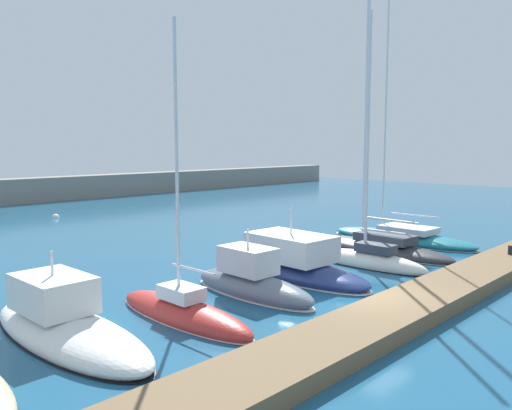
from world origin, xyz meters
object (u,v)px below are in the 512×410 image
at_px(sailboat_ivory_sixth, 369,259).
at_px(mooring_buoy_white, 56,218).
at_px(sailboat_red_third, 183,312).
at_px(motorboat_white_second, 65,326).
at_px(motorboat_slate_fourth, 251,282).
at_px(sailboat_teal_eighth, 402,237).
at_px(sailboat_charcoal_seventh, 375,245).
at_px(dock_bollard, 510,250).
at_px(motorboat_navy_fifth, 291,263).

xyz_separation_m(sailboat_ivory_sixth, mooring_buoy_white, (-2.91, 27.44, -0.36)).
bearing_deg(sailboat_red_third, motorboat_white_second, 72.74).
bearing_deg(sailboat_red_third, motorboat_slate_fourth, -84.01).
height_order(sailboat_red_third, sailboat_teal_eighth, sailboat_teal_eighth).
xyz_separation_m(sailboat_charcoal_seventh, sailboat_teal_eighth, (3.81, 0.41, -0.08)).
height_order(motorboat_slate_fourth, dock_bollard, motorboat_slate_fourth).
relative_size(sailboat_charcoal_seventh, mooring_buoy_white, 26.41).
bearing_deg(motorboat_slate_fourth, dock_bollard, -113.30).
distance_m(sailboat_ivory_sixth, sailboat_charcoal_seventh, 3.74).
xyz_separation_m(motorboat_slate_fourth, sailboat_teal_eighth, (14.48, 1.24, -0.21)).
xyz_separation_m(motorboat_white_second, motorboat_slate_fourth, (7.34, -0.74, 0.09)).
relative_size(motorboat_white_second, motorboat_navy_fifth, 0.98).
distance_m(motorboat_white_second, motorboat_navy_fifth, 10.67).
height_order(motorboat_white_second, sailboat_red_third, sailboat_red_third).
distance_m(sailboat_red_third, mooring_buoy_white, 28.18).
bearing_deg(dock_bollard, motorboat_slate_fourth, 155.06).
relative_size(motorboat_navy_fifth, sailboat_teal_eighth, 0.50).
relative_size(sailboat_ivory_sixth, sailboat_charcoal_seventh, 0.76).
bearing_deg(sailboat_charcoal_seventh, sailboat_ivory_sixth, 120.33).
distance_m(sailboat_ivory_sixth, dock_bollard, 6.97).
xyz_separation_m(motorboat_slate_fourth, motorboat_navy_fifth, (3.33, 0.72, 0.08)).
distance_m(sailboat_red_third, sailboat_charcoal_seventh, 14.44).
height_order(sailboat_red_third, sailboat_ivory_sixth, sailboat_ivory_sixth).
distance_m(mooring_buoy_white, dock_bollard, 33.26).
bearing_deg(motorboat_white_second, motorboat_navy_fifth, -90.94).
bearing_deg(sailboat_ivory_sixth, sailboat_red_third, 86.08).
height_order(sailboat_ivory_sixth, mooring_buoy_white, sailboat_ivory_sixth).
height_order(mooring_buoy_white, dock_bollard, dock_bollard).
xyz_separation_m(sailboat_red_third, dock_bollard, (16.01, -5.33, 0.53)).
xyz_separation_m(motorboat_white_second, sailboat_teal_eighth, (21.82, 0.50, -0.12)).
bearing_deg(motorboat_white_second, sailboat_ivory_sixth, -96.98).
height_order(motorboat_white_second, sailboat_charcoal_seventh, sailboat_charcoal_seventh).
relative_size(motorboat_white_second, mooring_buoy_white, 13.38).
distance_m(sailboat_red_third, motorboat_slate_fourth, 3.75).
height_order(sailboat_teal_eighth, mooring_buoy_white, sailboat_teal_eighth).
height_order(motorboat_navy_fifth, sailboat_teal_eighth, sailboat_teal_eighth).
height_order(motorboat_white_second, mooring_buoy_white, motorboat_white_second).
relative_size(motorboat_slate_fourth, sailboat_charcoal_seventh, 0.38).
bearing_deg(motorboat_slate_fourth, sailboat_red_third, 97.57).
bearing_deg(sailboat_charcoal_seventh, mooring_buoy_white, 17.43).
bearing_deg(motorboat_slate_fourth, motorboat_navy_fifth, -76.20).
relative_size(motorboat_white_second, motorboat_slate_fourth, 1.32).
height_order(motorboat_navy_fifth, mooring_buoy_white, motorboat_navy_fifth).
relative_size(sailboat_red_third, dock_bollard, 23.46).
bearing_deg(dock_bollard, sailboat_red_third, 161.59).
relative_size(motorboat_slate_fourth, motorboat_navy_fifth, 0.74).
relative_size(sailboat_ivory_sixth, mooring_buoy_white, 20.11).
xyz_separation_m(motorboat_white_second, mooring_buoy_white, (11.76, 25.85, -0.40)).
distance_m(motorboat_slate_fourth, motorboat_navy_fifth, 3.40).
xyz_separation_m(motorboat_white_second, sailboat_red_third, (3.62, -1.13, -0.17)).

